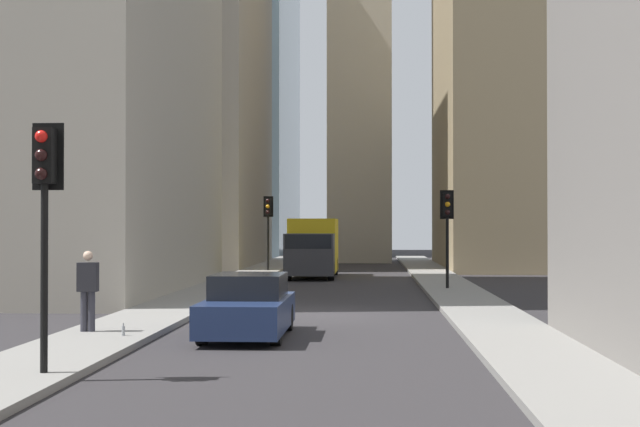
{
  "coord_description": "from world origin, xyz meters",
  "views": [
    {
      "loc": [
        -25.3,
        -1.34,
        2.52
      ],
      "look_at": [
        15.36,
        0.91,
        3.06
      ],
      "focal_mm": 50.37,
      "sensor_mm": 36.0,
      "label": 1
    }
  ],
  "objects": [
    {
      "name": "ground_plane",
      "position": [
        0.0,
        0.0,
        0.0
      ],
      "size": [
        135.0,
        135.0,
        0.0
      ],
      "primitive_type": "plane",
      "color": "#302D30"
    },
    {
      "name": "sidewalk_right",
      "position": [
        0.0,
        4.5,
        0.07
      ],
      "size": [
        90.0,
        2.2,
        0.14
      ],
      "primitive_type": "cube",
      "color": "gray",
      "rests_on": "ground_plane"
    },
    {
      "name": "sidewalk_left",
      "position": [
        0.0,
        -4.5,
        0.07
      ],
      "size": [
        90.0,
        2.2,
        0.14
      ],
      "primitive_type": "cube",
      "color": "gray",
      "rests_on": "ground_plane"
    },
    {
      "name": "building_left_far",
      "position": [
        28.38,
        -10.6,
        14.76
      ],
      "size": [
        15.54,
        10.0,
        29.53
      ],
      "color": "#9E8966",
      "rests_on": "ground_plane"
    },
    {
      "name": "building_right_far",
      "position": [
        30.12,
        10.59,
        13.68
      ],
      "size": [
        16.23,
        10.5,
        27.35
      ],
      "color": "gray",
      "rests_on": "ground_plane"
    },
    {
      "name": "church_spire",
      "position": [
        36.47,
        -0.66,
        17.43
      ],
      "size": [
        4.77,
        4.77,
        33.41
      ],
      "color": "beige",
      "rests_on": "ground_plane"
    },
    {
      "name": "delivery_truck",
      "position": [
        17.92,
        1.4,
        1.46
      ],
      "size": [
        6.46,
        2.25,
        2.84
      ],
      "color": "yellow",
      "rests_on": "ground_plane"
    },
    {
      "name": "sedan_navy",
      "position": [
        -5.18,
        1.4,
        0.66
      ],
      "size": [
        4.3,
        1.78,
        1.42
      ],
      "color": "navy",
      "rests_on": "ground_plane"
    },
    {
      "name": "traffic_light_foreground",
      "position": [
        -11.07,
        3.92,
        3.12
      ],
      "size": [
        0.43,
        0.52,
        4.06
      ],
      "color": "black",
      "rests_on": "sidewalk_right"
    },
    {
      "name": "traffic_light_midblock",
      "position": [
        8.96,
        -4.29,
        2.87
      ],
      "size": [
        0.43,
        0.52,
        3.73
      ],
      "color": "black",
      "rests_on": "sidewalk_left"
    },
    {
      "name": "traffic_light_far_junction",
      "position": [
        22.11,
        4.05,
        3.03
      ],
      "size": [
        0.43,
        0.52,
        3.94
      ],
      "color": "black",
      "rests_on": "sidewalk_right"
    },
    {
      "name": "pedestrian",
      "position": [
        -5.49,
        4.97,
        1.13
      ],
      "size": [
        0.26,
        0.44,
        1.81
      ],
      "color": "#33333D",
      "rests_on": "sidewalk_right"
    },
    {
      "name": "discarded_bottle",
      "position": [
        -6.19,
        3.97,
        0.25
      ],
      "size": [
        0.07,
        0.07,
        0.27
      ],
      "color": "#999EA3",
      "rests_on": "sidewalk_right"
    }
  ]
}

